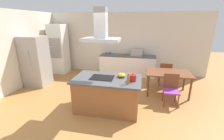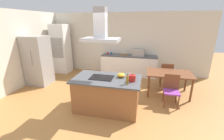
{
  "view_description": "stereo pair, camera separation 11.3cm",
  "coord_description": "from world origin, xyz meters",
  "px_view_note": "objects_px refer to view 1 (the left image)",
  "views": [
    {
      "loc": [
        0.86,
        -3.57,
        2.32
      ],
      "look_at": [
        0.04,
        0.4,
        1.0
      ],
      "focal_mm": 24.14,
      "sensor_mm": 36.0,
      "label": 1
    },
    {
      "loc": [
        0.97,
        -3.55,
        2.32
      ],
      "look_at": [
        0.04,
        0.4,
        1.0
      ],
      "focal_mm": 24.14,
      "sensor_mm": 36.0,
      "label": 2
    }
  ],
  "objects_px": {
    "mixing_bowl": "(122,75)",
    "olive_oil_bottle": "(128,80)",
    "dining_table": "(168,75)",
    "countertop_microwave": "(137,52)",
    "wall_oven_stack": "(59,49)",
    "tea_kettle": "(133,78)",
    "refrigerator": "(36,61)",
    "coffee_mug_red": "(106,53)",
    "chair_facing_back_wall": "(165,73)",
    "cooktop": "(102,78)",
    "coffee_mug_blue": "(110,53)",
    "cutting_board": "(122,55)",
    "range_hood": "(101,31)",
    "chair_facing_island": "(171,87)"
  },
  "relations": [
    {
      "from": "cooktop",
      "to": "mixing_bowl",
      "type": "distance_m",
      "value": 0.52
    },
    {
      "from": "cooktop",
      "to": "chair_facing_island",
      "type": "xyz_separation_m",
      "value": [
        1.86,
        0.64,
        -0.4
      ]
    },
    {
      "from": "tea_kettle",
      "to": "cutting_board",
      "type": "relative_size",
      "value": 0.65
    },
    {
      "from": "mixing_bowl",
      "to": "dining_table",
      "type": "bearing_deg",
      "value": 40.16
    },
    {
      "from": "cooktop",
      "to": "range_hood",
      "type": "xyz_separation_m",
      "value": [
        -0.0,
        0.0,
        1.2
      ]
    },
    {
      "from": "chair_facing_island",
      "to": "range_hood",
      "type": "relative_size",
      "value": 0.99
    },
    {
      "from": "olive_oil_bottle",
      "to": "coffee_mug_red",
      "type": "relative_size",
      "value": 2.8
    },
    {
      "from": "cooktop",
      "to": "tea_kettle",
      "type": "xyz_separation_m",
      "value": [
        0.8,
        -0.06,
        0.08
      ]
    },
    {
      "from": "countertop_microwave",
      "to": "chair_facing_back_wall",
      "type": "xyz_separation_m",
      "value": [
        1.11,
        -0.91,
        -0.53
      ]
    },
    {
      "from": "coffee_mug_red",
      "to": "coffee_mug_blue",
      "type": "xyz_separation_m",
      "value": [
        0.14,
        0.06,
        0.0
      ]
    },
    {
      "from": "wall_oven_stack",
      "to": "refrigerator",
      "type": "relative_size",
      "value": 1.21
    },
    {
      "from": "coffee_mug_blue",
      "to": "chair_facing_back_wall",
      "type": "xyz_separation_m",
      "value": [
        2.31,
        -0.98,
        -0.44
      ]
    },
    {
      "from": "mixing_bowl",
      "to": "countertop_microwave",
      "type": "relative_size",
      "value": 0.42
    },
    {
      "from": "countertop_microwave",
      "to": "dining_table",
      "type": "xyz_separation_m",
      "value": [
        1.11,
        -1.58,
        -0.37
      ]
    },
    {
      "from": "tea_kettle",
      "to": "olive_oil_bottle",
      "type": "xyz_separation_m",
      "value": [
        -0.09,
        -0.22,
        0.03
      ]
    },
    {
      "from": "mixing_bowl",
      "to": "coffee_mug_red",
      "type": "xyz_separation_m",
      "value": [
        -1.08,
        2.74,
        -0.01
      ]
    },
    {
      "from": "cutting_board",
      "to": "refrigerator",
      "type": "distance_m",
      "value": 3.47
    },
    {
      "from": "mixing_bowl",
      "to": "cooktop",
      "type": "bearing_deg",
      "value": -163.22
    },
    {
      "from": "countertop_microwave",
      "to": "wall_oven_stack",
      "type": "relative_size",
      "value": 0.23
    },
    {
      "from": "mixing_bowl",
      "to": "coffee_mug_red",
      "type": "bearing_deg",
      "value": 111.54
    },
    {
      "from": "olive_oil_bottle",
      "to": "coffee_mug_red",
      "type": "distance_m",
      "value": 3.43
    },
    {
      "from": "cooktop",
      "to": "chair_facing_back_wall",
      "type": "height_order",
      "value": "cooktop"
    },
    {
      "from": "coffee_mug_red",
      "to": "chair_facing_island",
      "type": "distance_m",
      "value": 3.36
    },
    {
      "from": "mixing_bowl",
      "to": "chair_facing_back_wall",
      "type": "distance_m",
      "value": 2.32
    },
    {
      "from": "cutting_board",
      "to": "chair_facing_island",
      "type": "relative_size",
      "value": 0.38
    },
    {
      "from": "wall_oven_stack",
      "to": "dining_table",
      "type": "xyz_separation_m",
      "value": [
        4.62,
        -1.34,
        -0.43
      ]
    },
    {
      "from": "coffee_mug_red",
      "to": "range_hood",
      "type": "distance_m",
      "value": 3.17
    },
    {
      "from": "wall_oven_stack",
      "to": "dining_table",
      "type": "relative_size",
      "value": 1.57
    },
    {
      "from": "cutting_board",
      "to": "wall_oven_stack",
      "type": "bearing_deg",
      "value": -174.38
    },
    {
      "from": "dining_table",
      "to": "coffee_mug_blue",
      "type": "bearing_deg",
      "value": 144.46
    },
    {
      "from": "countertop_microwave",
      "to": "chair_facing_island",
      "type": "relative_size",
      "value": 0.56
    },
    {
      "from": "wall_oven_stack",
      "to": "range_hood",
      "type": "distance_m",
      "value": 3.95
    },
    {
      "from": "wall_oven_stack",
      "to": "range_hood",
      "type": "bearing_deg",
      "value": -43.8
    },
    {
      "from": "dining_table",
      "to": "chair_facing_island",
      "type": "relative_size",
      "value": 1.57
    },
    {
      "from": "chair_facing_back_wall",
      "to": "range_hood",
      "type": "relative_size",
      "value": 0.99
    },
    {
      "from": "mixing_bowl",
      "to": "coffee_mug_blue",
      "type": "xyz_separation_m",
      "value": [
        -0.94,
        2.81,
        -0.01
      ]
    },
    {
      "from": "coffee_mug_blue",
      "to": "mixing_bowl",
      "type": "bearing_deg",
      "value": -71.49
    },
    {
      "from": "dining_table",
      "to": "mixing_bowl",
      "type": "bearing_deg",
      "value": -139.84
    },
    {
      "from": "cutting_board",
      "to": "coffee_mug_blue",
      "type": "bearing_deg",
      "value": 177.63
    },
    {
      "from": "coffee_mug_red",
      "to": "wall_oven_stack",
      "type": "height_order",
      "value": "wall_oven_stack"
    },
    {
      "from": "coffee_mug_red",
      "to": "range_hood",
      "type": "xyz_separation_m",
      "value": [
        0.59,
        -2.89,
        1.16
      ]
    },
    {
      "from": "cutting_board",
      "to": "refrigerator",
      "type": "xyz_separation_m",
      "value": [
        -2.97,
        -1.8,
        0.0
      ]
    },
    {
      "from": "countertop_microwave",
      "to": "coffee_mug_red",
      "type": "relative_size",
      "value": 5.56
    },
    {
      "from": "chair_facing_back_wall",
      "to": "cooktop",
      "type": "bearing_deg",
      "value": -133.4
    },
    {
      "from": "mixing_bowl",
      "to": "olive_oil_bottle",
      "type": "bearing_deg",
      "value": -62.88
    },
    {
      "from": "olive_oil_bottle",
      "to": "refrigerator",
      "type": "xyz_separation_m",
      "value": [
        -3.55,
        1.4,
        -0.1
      ]
    },
    {
      "from": "tea_kettle",
      "to": "range_hood",
      "type": "bearing_deg",
      "value": 175.9
    },
    {
      "from": "cooktop",
      "to": "cutting_board",
      "type": "distance_m",
      "value": 2.93
    },
    {
      "from": "countertop_microwave",
      "to": "coffee_mug_blue",
      "type": "xyz_separation_m",
      "value": [
        -1.2,
        0.07,
        -0.09
      ]
    },
    {
      "from": "refrigerator",
      "to": "dining_table",
      "type": "height_order",
      "value": "refrigerator"
    }
  ]
}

